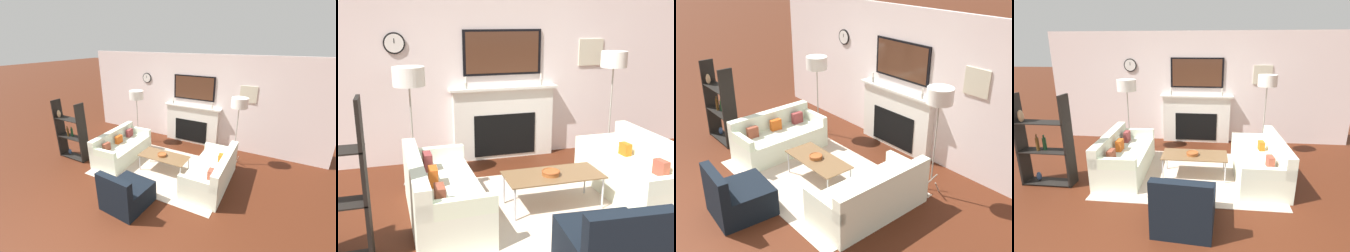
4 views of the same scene
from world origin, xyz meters
TOP-DOWN VIEW (x-y plane):
  - ground_plane at (0.00, 0.00)m, footprint 60.00×60.00m
  - fireplace_wall at (0.00, 4.33)m, footprint 7.43×0.28m
  - area_rug at (0.00, 2.36)m, footprint 3.16×2.15m
  - couch_left at (-1.27, 2.36)m, footprint 0.85×1.72m
  - couch_right at (1.28, 2.36)m, footprint 0.82×1.75m
  - armchair at (0.04, 0.88)m, footprint 0.83×0.88m
  - coffee_table at (0.08, 2.30)m, footprint 1.19×0.55m
  - decorative_bowl at (0.04, 2.28)m, footprint 0.22×0.22m
  - floor_lamp_left at (-1.51, 3.47)m, footprint 0.42×0.42m
  - floor_lamp_right at (1.51, 3.47)m, footprint 0.39×0.39m
  - shelf_unit at (-2.46, 1.76)m, footprint 0.90×0.28m

SIDE VIEW (x-z plane):
  - ground_plane at x=0.00m, z-range 0.00..0.00m
  - area_rug at x=0.00m, z-range 0.00..0.01m
  - armchair at x=0.04m, z-range -0.13..0.67m
  - couch_right at x=1.28m, z-range -0.11..0.65m
  - couch_left at x=-1.27m, z-range -0.10..0.66m
  - coffee_table at x=0.08m, z-range 0.19..0.62m
  - decorative_bowl at x=0.04m, z-range 0.43..0.49m
  - shelf_unit at x=-2.46m, z-range -0.05..1.54m
  - fireplace_wall at x=0.00m, z-range -0.13..2.57m
  - floor_lamp_left at x=-1.51m, z-range 0.67..2.32m
  - floor_lamp_right at x=1.51m, z-range 0.74..2.52m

